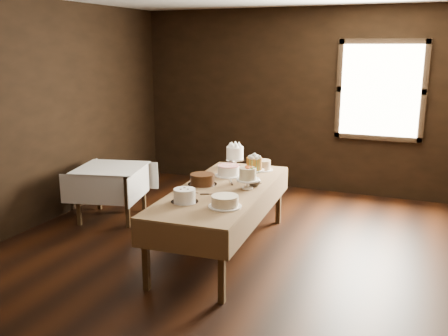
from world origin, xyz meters
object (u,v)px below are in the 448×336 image
at_px(display_table, 223,193).
at_px(side_table, 111,173).
at_px(cake_chocolate, 202,180).
at_px(cake_caramel, 254,170).
at_px(cake_lattice, 229,171).
at_px(cake_meringue, 235,157).
at_px(cake_server_a, 216,194).
at_px(flower_vase, 254,180).
at_px(cake_server_e, 192,193).
at_px(cake_server_b, 237,202).
at_px(cake_swirl, 185,196).
at_px(cake_server_c, 231,181).
at_px(cake_cream, 225,202).
at_px(cake_server_d, 256,185).
at_px(cake_flowers, 248,179).
at_px(cake_speckled, 262,165).

height_order(display_table, side_table, display_table).
bearing_deg(cake_chocolate, display_table, -5.93).
bearing_deg(cake_caramel, cake_lattice, 171.92).
relative_size(cake_meringue, cake_server_a, 1.26).
bearing_deg(flower_vase, cake_server_e, -136.56).
xyz_separation_m(cake_server_a, cake_server_b, (0.29, -0.16, 0.00)).
bearing_deg(cake_swirl, cake_server_c, 81.67).
bearing_deg(cake_lattice, flower_vase, -36.03).
bearing_deg(cake_server_a, cake_lattice, 74.21).
height_order(cake_cream, cake_server_d, cake_cream).
bearing_deg(side_table, cake_server_a, -21.15).
distance_m(cake_lattice, cake_swirl, 1.13).
bearing_deg(cake_meringue, flower_vase, -55.38).
bearing_deg(cake_cream, cake_server_c, 108.11).
height_order(cake_swirl, cake_cream, cake_swirl).
height_order(display_table, cake_cream, cake_cream).
distance_m(cake_meringue, cake_cream, 1.63).
distance_m(side_table, cake_server_d, 2.08).
xyz_separation_m(cake_swirl, cake_server_c, (0.13, 0.90, -0.06)).
relative_size(display_table, flower_vase, 16.36).
distance_m(cake_chocolate, flower_vase, 0.57).
bearing_deg(cake_server_b, cake_swirl, -93.04).
distance_m(cake_meringue, cake_chocolate, 0.93).
height_order(cake_server_e, flower_vase, flower_vase).
bearing_deg(cake_server_a, cake_chocolate, 108.35).
bearing_deg(cake_meringue, cake_server_d, -52.77).
bearing_deg(flower_vase, cake_cream, -91.28).
bearing_deg(cake_server_d, cake_cream, -147.65).
distance_m(cake_lattice, cake_server_d, 0.50).
height_order(cake_caramel, flower_vase, cake_caramel).
distance_m(cake_chocolate, cake_cream, 0.81).
height_order(cake_lattice, cake_swirl, cake_swirl).
height_order(cake_lattice, cake_server_e, cake_lattice).
xyz_separation_m(cake_lattice, cake_cream, (0.41, -1.10, -0.00)).
bearing_deg(cake_flowers, side_table, 169.44).
xyz_separation_m(cake_caramel, cake_server_d, (0.10, -0.20, -0.11)).
xyz_separation_m(cake_meringue, cake_server_e, (0.00, -1.25, -0.12)).
relative_size(display_table, cake_speckled, 8.18).
relative_size(side_table, cake_chocolate, 2.67).
height_order(cake_flowers, flower_vase, cake_flowers).
bearing_deg(cake_speckled, cake_server_a, -95.54).
bearing_deg(cake_server_d, cake_flowers, -157.09).
distance_m(cake_server_a, cake_server_c, 0.53).
distance_m(cake_caramel, cake_server_c, 0.30).
relative_size(side_table, cake_lattice, 3.10).
xyz_separation_m(cake_meringue, cake_lattice, (0.09, -0.44, -0.07)).
relative_size(cake_server_b, flower_vase, 1.63).
bearing_deg(cake_cream, side_table, 152.89).
relative_size(cake_speckled, cake_flowers, 1.17).
distance_m(cake_speckled, cake_server_b, 1.35).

